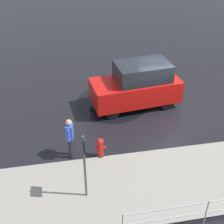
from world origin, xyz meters
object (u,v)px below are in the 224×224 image
at_px(pedestrian, 70,135).
at_px(sign_post, 84,159).
at_px(moving_hatchback, 137,85).
at_px(fire_hydrant, 100,148).

relative_size(pedestrian, sign_post, 0.68).
relative_size(moving_hatchback, pedestrian, 2.51).
height_order(moving_hatchback, pedestrian, moving_hatchback).
bearing_deg(pedestrian, fire_hydrant, 169.16).
bearing_deg(pedestrian, sign_post, 99.16).
xyz_separation_m(moving_hatchback, fire_hydrant, (2.17, 3.19, -0.63)).
bearing_deg(fire_hydrant, sign_post, 68.26).
height_order(moving_hatchback, fire_hydrant, moving_hatchback).
height_order(moving_hatchback, sign_post, sign_post).
xyz_separation_m(fire_hydrant, pedestrian, (1.04, -0.20, 0.56)).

